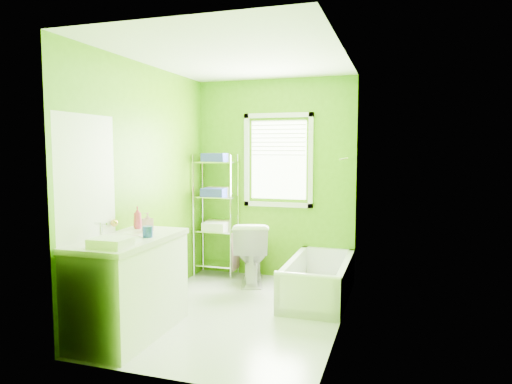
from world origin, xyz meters
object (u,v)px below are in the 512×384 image
(toilet, at_px, (252,252))
(wire_shelf_unit, at_px, (217,201))
(vanity, at_px, (129,283))
(bathtub, at_px, (318,286))

(toilet, height_order, wire_shelf_unit, wire_shelf_unit)
(toilet, xyz_separation_m, vanity, (-0.55, -1.89, 0.08))
(bathtub, bearing_deg, wire_shelf_unit, 158.68)
(vanity, bearing_deg, bathtub, 45.93)
(vanity, relative_size, wire_shelf_unit, 0.73)
(toilet, bearing_deg, bathtub, 141.97)
(toilet, height_order, vanity, vanity)
(vanity, xyz_separation_m, wire_shelf_unit, (0.01, 2.09, 0.52))
(vanity, distance_m, wire_shelf_unit, 2.15)
(bathtub, xyz_separation_m, toilet, (-0.92, 0.37, 0.25))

